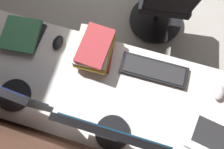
# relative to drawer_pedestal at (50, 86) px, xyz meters

# --- Properties ---
(desk) EXTENTS (2.06, 0.67, 0.73)m
(desk) POSITION_rel_drawer_pedestal_xyz_m (-0.51, -0.03, 0.31)
(desk) COLOR white
(desk) RESTS_ON ground
(drawer_pedestal) EXTENTS (0.40, 0.51, 0.69)m
(drawer_pedestal) POSITION_rel_drawer_pedestal_xyz_m (0.00, 0.00, 0.00)
(drawer_pedestal) COLOR white
(drawer_pedestal) RESTS_ON ground
(monitor_primary) EXTENTS (0.49, 0.20, 0.43)m
(monitor_primary) POSITION_rel_drawer_pedestal_xyz_m (-0.59, 0.20, 0.63)
(monitor_primary) COLOR black
(monitor_primary) RESTS_ON desk
(laptop_leftmost) EXTENTS (0.34, 0.37, 0.22)m
(laptop_leftmost) POSITION_rel_drawer_pedestal_xyz_m (-1.15, 0.12, 0.44)
(laptop_leftmost) COLOR white
(laptop_leftmost) RESTS_ON desk
(keyboard_main) EXTENTS (0.42, 0.15, 0.02)m
(keyboard_main) POSITION_rel_drawer_pedestal_xyz_m (-0.74, -0.24, 0.39)
(keyboard_main) COLOR black
(keyboard_main) RESTS_ON desk
(mouse_main) EXTENTS (0.06, 0.10, 0.03)m
(mouse_main) POSITION_rel_drawer_pedestal_xyz_m (-0.10, -0.24, 0.40)
(mouse_main) COLOR black
(mouse_main) RESTS_ON desk
(mouse_spare) EXTENTS (0.06, 0.10, 0.03)m
(mouse_spare) POSITION_rel_drawer_pedestal_xyz_m (-1.14, -0.21, 0.40)
(mouse_spare) COLOR silver
(mouse_spare) RESTS_ON desk
(book_stack_near) EXTENTS (0.25, 0.26, 0.05)m
(book_stack_near) POSITION_rel_drawer_pedestal_xyz_m (0.15, -0.22, 0.41)
(book_stack_near) COLOR black
(book_stack_near) RESTS_ON desk
(book_stack_far) EXTENTS (0.26, 0.29, 0.10)m
(book_stack_far) POSITION_rel_drawer_pedestal_xyz_m (-0.35, -0.25, 0.43)
(book_stack_far) COLOR #B2383D
(book_stack_far) RESTS_ON desk
(office_chair) EXTENTS (0.56, 0.58, 0.97)m
(office_chair) POSITION_rel_drawer_pedestal_xyz_m (-0.72, -0.97, 0.11)
(office_chair) COLOR black
(office_chair) RESTS_ON ground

